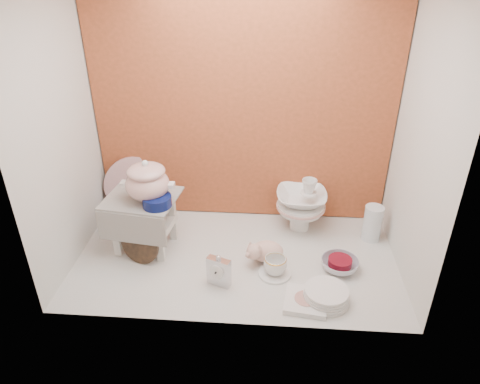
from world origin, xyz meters
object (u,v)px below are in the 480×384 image
Objects in this scene: mantel_clock at (219,270)px; gold_rim_teacup at (275,265)px; blue_white_vase at (132,202)px; dinner_plate_stack at (326,295)px; plush_pig at (267,251)px; porcelain_tower at (301,204)px; crystal_bowl at (340,265)px; soup_tureen at (147,180)px; floral_platter at (136,186)px; step_stool at (145,222)px.

gold_rim_teacup is (0.29, 0.10, -0.03)m from mantel_clock.
dinner_plate_stack is (1.17, -0.69, -0.08)m from blue_white_vase.
blue_white_vase reaches higher than plush_pig.
mantel_clock is at bearing -43.73° from blue_white_vase.
gold_rim_teacup is 0.36× the size of porcelain_tower.
crystal_bowl is 0.58× the size of porcelain_tower.
blue_white_vase reaches higher than gold_rim_teacup.
plush_pig reaches higher than gold_rim_teacup.
soup_tureen is 1.11m from dinner_plate_stack.
plush_pig is at bearing -6.07° from soup_tureen.
crystal_bowl is (0.40, -0.04, -0.04)m from plush_pig.
gold_rim_teacup is 0.32m from dinner_plate_stack.
floral_platter is 1.14× the size of porcelain_tower.
crystal_bowl is at bearing 0.45° from step_stool.
step_stool is 0.29m from soup_tureen.
porcelain_tower is at bearing 23.48° from step_stool.
mantel_clock is 1.47× the size of gold_rim_teacup.
floral_platter is at bearing 174.16° from porcelain_tower.
soup_tureen is at bearing 161.86° from plush_pig.
floral_platter is 1.40m from dinner_plate_stack.
floral_platter is at bearing 147.68° from gold_rim_teacup.
blue_white_vase is 1.07m from porcelain_tower.
crystal_bowl is (1.27, -0.43, -0.09)m from blue_white_vase.
mantel_clock reaches higher than dinner_plate_stack.
step_stool is 0.72m from plush_pig.
step_stool reaches higher than dinner_plate_stack.
step_stool is 1.66× the size of dinner_plate_stack.
blue_white_vase is at bearing 161.32° from crystal_bowl.
blue_white_vase is at bearing 151.43° from gold_rim_teacup.
porcelain_tower is (1.06, -0.11, -0.02)m from floral_platter.
mantel_clock is 0.90× the size of crystal_bowl.
gold_rim_teacup is at bearing -28.57° from blue_white_vase.
porcelain_tower is (0.86, 0.28, -0.28)m from soup_tureen.
dinner_plate_stack is (1.01, -0.39, -0.13)m from step_stool.
plush_pig is at bearing 0.05° from step_stool.
blue_white_vase is 1.31× the size of mantel_clock.
step_stool reaches higher than crystal_bowl.
plush_pig is at bearing -23.81° from blue_white_vase.
floral_platter reaches higher than step_stool.
step_stool is 1.09m from dinner_plate_stack.
step_stool reaches higher than mantel_clock.
mantel_clock is at bearing -26.02° from step_stool.
blue_white_vase reaches higher than dinner_plate_stack.
soup_tureen reaches higher than dinner_plate_stack.
blue_white_vase is 1.18× the size of crystal_bowl.
step_stool is at bearing 160.48° from plush_pig.
step_stool is at bearing 164.63° from gold_rim_teacup.
crystal_bowl is at bearing 36.60° from mantel_clock.
soup_tureen is 1.53× the size of mantel_clock.
soup_tureen is at bearing 173.83° from crystal_bowl.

